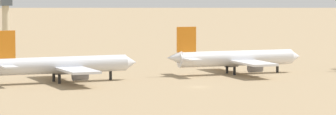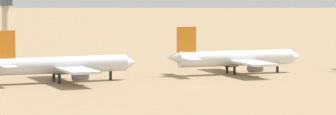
% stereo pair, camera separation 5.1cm
% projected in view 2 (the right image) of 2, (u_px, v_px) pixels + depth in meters
% --- Properties ---
extents(ground, '(4000.00, 4000.00, 0.00)m').
position_uv_depth(ground, '(198.00, 87.00, 227.75)').
color(ground, '#9E8460').
extents(parked_jet_orange_3, '(42.57, 35.67, 14.09)m').
position_uv_depth(parked_jet_orange_3, '(61.00, 65.00, 238.08)').
color(parked_jet_orange_3, silver).
rests_on(parked_jet_orange_3, ground).
extents(parked_jet_orange_4, '(42.33, 35.72, 13.98)m').
position_uv_depth(parked_jet_orange_4, '(235.00, 58.00, 260.12)').
color(parked_jet_orange_4, white).
rests_on(parked_jet_orange_4, ground).
extents(control_tower, '(5.20, 5.20, 21.00)m').
position_uv_depth(control_tower, '(6.00, 14.00, 405.93)').
color(control_tower, '#C6B793').
rests_on(control_tower, ground).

